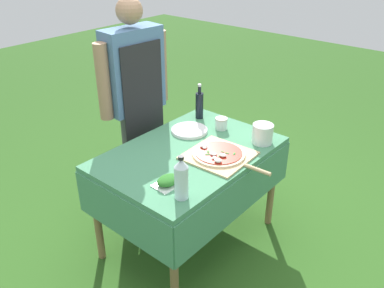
% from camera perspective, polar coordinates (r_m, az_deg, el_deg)
% --- Properties ---
extents(ground_plane, '(12.00, 12.00, 0.00)m').
position_cam_1_polar(ground_plane, '(3.01, -0.34, -13.09)').
color(ground_plane, '#2D5B1E').
extents(prep_table, '(1.18, 0.81, 0.72)m').
position_cam_1_polar(prep_table, '(2.63, -0.38, -2.81)').
color(prep_table, '#478960').
rests_on(prep_table, ground).
extents(person_cook, '(0.59, 0.23, 1.59)m').
position_cam_1_polar(person_cook, '(2.99, -8.00, 7.41)').
color(person_cook, '#4C4C51').
rests_on(person_cook, ground).
extents(pizza_on_peel, '(0.39, 0.56, 0.06)m').
position_cam_1_polar(pizza_on_peel, '(2.52, 3.88, -1.53)').
color(pizza_on_peel, '#D1B27F').
rests_on(pizza_on_peel, prep_table).
extents(oil_bottle, '(0.06, 0.06, 0.26)m').
position_cam_1_polar(oil_bottle, '(3.00, 1.05, 5.53)').
color(oil_bottle, black).
rests_on(oil_bottle, prep_table).
extents(water_bottle, '(0.07, 0.07, 0.25)m').
position_cam_1_polar(water_bottle, '(2.10, -1.51, -4.87)').
color(water_bottle, silver).
rests_on(water_bottle, prep_table).
extents(herb_container, '(0.17, 0.13, 0.05)m').
position_cam_1_polar(herb_container, '(2.25, -3.38, -5.18)').
color(herb_container, silver).
rests_on(herb_container, prep_table).
extents(mixing_tub, '(0.14, 0.14, 0.13)m').
position_cam_1_polar(mixing_tub, '(2.70, 9.87, 1.44)').
color(mixing_tub, silver).
rests_on(mixing_tub, prep_table).
extents(plate_stack, '(0.25, 0.25, 0.02)m').
position_cam_1_polar(plate_stack, '(2.83, -0.37, 1.93)').
color(plate_stack, white).
rests_on(plate_stack, prep_table).
extents(sauce_jar, '(0.09, 0.09, 0.08)m').
position_cam_1_polar(sauce_jar, '(2.86, 4.13, 2.80)').
color(sauce_jar, silver).
rests_on(sauce_jar, prep_table).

